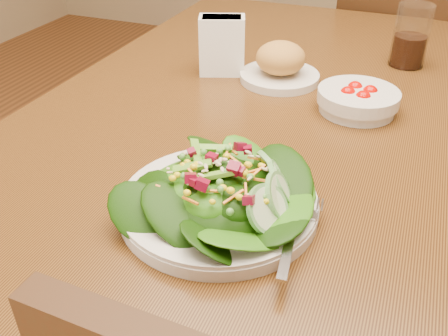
# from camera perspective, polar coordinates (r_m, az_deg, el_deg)

# --- Properties ---
(dining_table) EXTENTS (0.90, 1.40, 0.75)m
(dining_table) POSITION_cam_1_polar(r_m,az_deg,el_deg) (1.07, 5.66, 3.07)
(dining_table) COLOR brown
(dining_table) RESTS_ON ground_plane
(chair_far) EXTENTS (0.50, 0.50, 0.94)m
(chair_far) POSITION_cam_1_polar(r_m,az_deg,el_deg) (1.88, 19.32, 9.82)
(chair_far) COLOR black
(chair_far) RESTS_ON ground_plane
(salad_plate) EXTENTS (0.28, 0.28, 0.08)m
(salad_plate) POSITION_cam_1_polar(r_m,az_deg,el_deg) (0.68, 0.13, -3.11)
(salad_plate) COLOR silver
(salad_plate) RESTS_ON dining_table
(bread_plate) EXTENTS (0.17, 0.17, 0.09)m
(bread_plate) POSITION_cam_1_polar(r_m,az_deg,el_deg) (1.10, 6.44, 11.59)
(bread_plate) COLOR silver
(bread_plate) RESTS_ON dining_table
(tomato_bowl) EXTENTS (0.15, 0.15, 0.05)m
(tomato_bowl) POSITION_cam_1_polar(r_m,az_deg,el_deg) (0.99, 15.04, 7.52)
(tomato_bowl) COLOR silver
(tomato_bowl) RESTS_ON dining_table
(drinking_glass) EXTENTS (0.08, 0.08, 0.14)m
(drinking_glass) POSITION_cam_1_polar(r_m,az_deg,el_deg) (1.24, 20.51, 13.54)
(drinking_glass) COLOR silver
(drinking_glass) RESTS_ON dining_table
(napkin_holder) EXTENTS (0.11, 0.08, 0.13)m
(napkin_holder) POSITION_cam_1_polar(r_m,az_deg,el_deg) (1.12, -0.24, 13.99)
(napkin_holder) COLOR white
(napkin_holder) RESTS_ON dining_table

